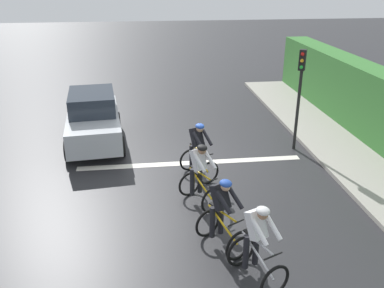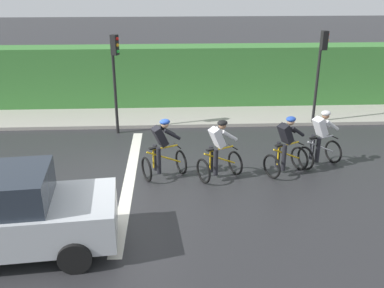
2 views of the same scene
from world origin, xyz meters
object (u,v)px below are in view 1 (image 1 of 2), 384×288
car_silver (93,119)px  traffic_light_near_crossing (300,85)px  cyclist_lead (257,245)px  cyclist_mid (200,175)px  cyclist_second (222,215)px  cyclist_fourth (198,151)px

car_silver → traffic_light_near_crossing: bearing=167.8°
cyclist_lead → traffic_light_near_crossing: size_ratio=0.50×
car_silver → cyclist_mid: bearing=124.2°
cyclist_second → car_silver: (3.27, -6.35, 0.08)m
cyclist_lead → cyclist_second: (0.47, -1.09, 0.00)m
cyclist_fourth → car_silver: (3.22, -3.00, 0.08)m
cyclist_fourth → cyclist_second: bearing=90.9°
cyclist_lead → cyclist_second: bearing=-66.9°
cyclist_mid → cyclist_fourth: (-0.16, -1.50, 0.00)m
cyclist_mid → car_silver: 5.44m
cyclist_lead → cyclist_mid: same height
cyclist_mid → cyclist_fourth: 1.51m
cyclist_mid → cyclist_fourth: bearing=-96.0°
traffic_light_near_crossing → car_silver: bearing=-12.2°
cyclist_lead → cyclist_mid: bearing=-77.1°
cyclist_mid → cyclist_lead: bearing=102.9°
cyclist_lead → car_silver: size_ratio=0.39×
cyclist_fourth → traffic_light_near_crossing: 4.05m
cyclist_fourth → traffic_light_near_crossing: (-3.46, -1.56, 1.43)m
cyclist_lead → cyclist_mid: 3.03m
cyclist_fourth → cyclist_mid: bearing=84.0°
cyclist_fourth → car_silver: 4.40m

